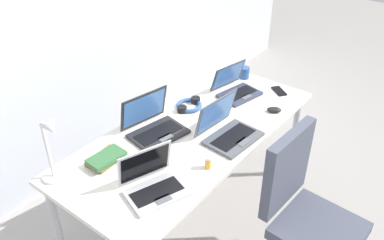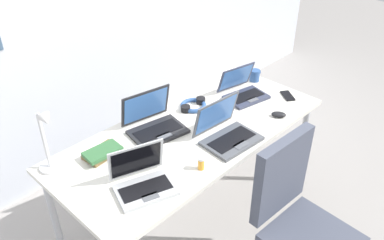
{
  "view_description": "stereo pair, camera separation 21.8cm",
  "coord_description": "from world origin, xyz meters",
  "px_view_note": "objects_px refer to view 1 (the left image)",
  "views": [
    {
      "loc": [
        -1.64,
        -1.28,
        2.19
      ],
      "look_at": [
        0.0,
        0.0,
        0.82
      ],
      "focal_mm": 37.91,
      "sensor_mm": 36.0,
      "label": 1
    },
    {
      "loc": [
        -1.5,
        -1.44,
        2.19
      ],
      "look_at": [
        0.0,
        0.0,
        0.82
      ],
      "focal_mm": 37.91,
      "sensor_mm": 36.0,
      "label": 2
    }
  ],
  "objects_px": {
    "laptop_near_lamp": "(154,126)",
    "pill_bottle": "(208,162)",
    "laptop_front_left": "(236,89)",
    "laptop_back_left": "(153,184)",
    "headphones": "(189,105)",
    "office_chair": "(306,225)",
    "laptop_by_keyboard": "(228,130)",
    "book_stack": "(106,158)",
    "desk_lamp": "(51,151)",
    "coffee_mug": "(245,73)",
    "computer_mouse": "(274,110)",
    "cell_phone": "(279,91)"
  },
  "relations": [
    {
      "from": "laptop_near_lamp",
      "to": "pill_bottle",
      "type": "relative_size",
      "value": 4.79
    },
    {
      "from": "laptop_front_left",
      "to": "pill_bottle",
      "type": "distance_m",
      "value": 0.86
    },
    {
      "from": "laptop_front_left",
      "to": "laptop_back_left",
      "type": "bearing_deg",
      "value": -169.26
    },
    {
      "from": "laptop_back_left",
      "to": "headphones",
      "type": "relative_size",
      "value": 1.7
    },
    {
      "from": "laptop_back_left",
      "to": "office_chair",
      "type": "distance_m",
      "value": 0.94
    },
    {
      "from": "laptop_by_keyboard",
      "to": "book_stack",
      "type": "distance_m",
      "value": 0.74
    },
    {
      "from": "desk_lamp",
      "to": "coffee_mug",
      "type": "xyz_separation_m",
      "value": [
        1.61,
        -0.15,
        -0.15
      ]
    },
    {
      "from": "headphones",
      "to": "computer_mouse",
      "type": "bearing_deg",
      "value": -58.19
    },
    {
      "from": "laptop_front_left",
      "to": "headphones",
      "type": "distance_m",
      "value": 0.38
    },
    {
      "from": "desk_lamp",
      "to": "office_chair",
      "type": "xyz_separation_m",
      "value": [
        0.83,
        -1.08,
        -0.54
      ]
    },
    {
      "from": "coffee_mug",
      "to": "office_chair",
      "type": "distance_m",
      "value": 1.27
    },
    {
      "from": "cell_phone",
      "to": "pill_bottle",
      "type": "distance_m",
      "value": 1.02
    },
    {
      "from": "desk_lamp",
      "to": "computer_mouse",
      "type": "height_order",
      "value": "desk_lamp"
    },
    {
      "from": "laptop_near_lamp",
      "to": "computer_mouse",
      "type": "bearing_deg",
      "value": -35.24
    },
    {
      "from": "laptop_near_lamp",
      "to": "laptop_by_keyboard",
      "type": "distance_m",
      "value": 0.46
    },
    {
      "from": "desk_lamp",
      "to": "headphones",
      "type": "bearing_deg",
      "value": -4.91
    },
    {
      "from": "computer_mouse",
      "to": "pill_bottle",
      "type": "distance_m",
      "value": 0.74
    },
    {
      "from": "book_stack",
      "to": "coffee_mug",
      "type": "height_order",
      "value": "coffee_mug"
    },
    {
      "from": "office_chair",
      "to": "laptop_by_keyboard",
      "type": "bearing_deg",
      "value": 85.46
    },
    {
      "from": "computer_mouse",
      "to": "laptop_back_left",
      "type": "bearing_deg",
      "value": 140.7
    },
    {
      "from": "cell_phone",
      "to": "headphones",
      "type": "distance_m",
      "value": 0.69
    },
    {
      "from": "desk_lamp",
      "to": "laptop_near_lamp",
      "type": "bearing_deg",
      "value": -8.93
    },
    {
      "from": "laptop_near_lamp",
      "to": "pill_bottle",
      "type": "distance_m",
      "value": 0.47
    },
    {
      "from": "cell_phone",
      "to": "book_stack",
      "type": "bearing_deg",
      "value": -160.7
    },
    {
      "from": "cell_phone",
      "to": "coffee_mug",
      "type": "relative_size",
      "value": 1.2
    },
    {
      "from": "pill_bottle",
      "to": "office_chair",
      "type": "relative_size",
      "value": 0.08
    },
    {
      "from": "laptop_back_left",
      "to": "laptop_front_left",
      "type": "bearing_deg",
      "value": 10.74
    },
    {
      "from": "laptop_by_keyboard",
      "to": "office_chair",
      "type": "distance_m",
      "value": 0.71
    },
    {
      "from": "laptop_front_left",
      "to": "coffee_mug",
      "type": "height_order",
      "value": "laptop_front_left"
    },
    {
      "from": "laptop_back_left",
      "to": "computer_mouse",
      "type": "xyz_separation_m",
      "value": [
        1.06,
        -0.12,
        -0.03
      ]
    },
    {
      "from": "laptop_back_left",
      "to": "office_chair",
      "type": "bearing_deg",
      "value": -47.27
    },
    {
      "from": "laptop_near_lamp",
      "to": "headphones",
      "type": "distance_m",
      "value": 0.37
    },
    {
      "from": "desk_lamp",
      "to": "office_chair",
      "type": "height_order",
      "value": "desk_lamp"
    },
    {
      "from": "desk_lamp",
      "to": "headphones",
      "type": "distance_m",
      "value": 1.03
    },
    {
      "from": "pill_bottle",
      "to": "book_stack",
      "type": "height_order",
      "value": "pill_bottle"
    },
    {
      "from": "laptop_front_left",
      "to": "laptop_by_keyboard",
      "type": "relative_size",
      "value": 0.94
    },
    {
      "from": "pill_bottle",
      "to": "coffee_mug",
      "type": "bearing_deg",
      "value": 21.49
    },
    {
      "from": "cell_phone",
      "to": "office_chair",
      "type": "relative_size",
      "value": 0.14
    },
    {
      "from": "laptop_back_left",
      "to": "office_chair",
      "type": "relative_size",
      "value": 0.37
    },
    {
      "from": "laptop_front_left",
      "to": "pill_bottle",
      "type": "xyz_separation_m",
      "value": [
        -0.79,
        -0.33,
        -0.0
      ]
    },
    {
      "from": "laptop_front_left",
      "to": "headphones",
      "type": "height_order",
      "value": "laptop_front_left"
    },
    {
      "from": "computer_mouse",
      "to": "pill_bottle",
      "type": "height_order",
      "value": "pill_bottle"
    },
    {
      "from": "cell_phone",
      "to": "pill_bottle",
      "type": "height_order",
      "value": "pill_bottle"
    },
    {
      "from": "cell_phone",
      "to": "headphones",
      "type": "xyz_separation_m",
      "value": [
        -0.57,
        0.38,
        0.01
      ]
    },
    {
      "from": "laptop_near_lamp",
      "to": "cell_phone",
      "type": "bearing_deg",
      "value": -21.48
    },
    {
      "from": "laptop_back_left",
      "to": "pill_bottle",
      "type": "relative_size",
      "value": 4.6
    },
    {
      "from": "laptop_front_left",
      "to": "laptop_back_left",
      "type": "height_order",
      "value": "laptop_back_left"
    },
    {
      "from": "laptop_front_left",
      "to": "desk_lamp",
      "type": "bearing_deg",
      "value": 170.02
    },
    {
      "from": "desk_lamp",
      "to": "laptop_near_lamp",
      "type": "relative_size",
      "value": 1.06
    },
    {
      "from": "laptop_near_lamp",
      "to": "laptop_by_keyboard",
      "type": "relative_size",
      "value": 1.06
    }
  ]
}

